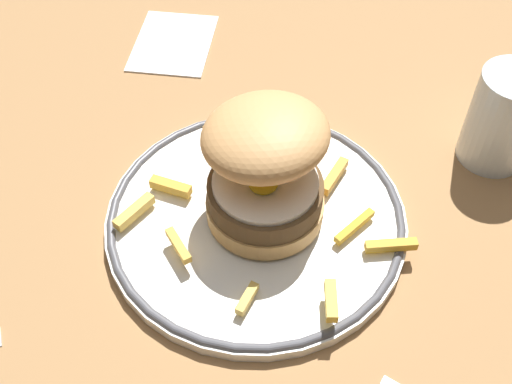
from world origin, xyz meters
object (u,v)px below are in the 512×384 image
object	(u,v)px
napkin	(173,42)
water_glass	(501,124)
dinner_plate	(256,218)
burger	(265,166)

from	to	relation	value
napkin	water_glass	bearing A→B (deg)	-32.78
dinner_plate	burger	bearing A→B (deg)	45.42
dinner_plate	napkin	size ratio (longest dim) A/B	2.30
burger	napkin	world-z (taller)	burger
water_glass	burger	bearing A→B (deg)	-164.98
burger	napkin	size ratio (longest dim) A/B	1.30
burger	dinner_plate	bearing A→B (deg)	-134.58
water_glass	napkin	world-z (taller)	water_glass
dinner_plate	burger	distance (cm)	6.31
burger	water_glass	world-z (taller)	burger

